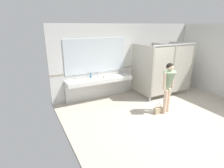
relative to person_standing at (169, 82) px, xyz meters
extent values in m
cube|color=#B2A899|center=(0.05, -0.27, -1.06)|extent=(6.37, 5.60, 0.10)
cube|color=silver|center=(0.05, 2.29, 0.35)|extent=(6.37, 0.12, 2.73)
cube|color=#9E937F|center=(0.05, 2.23, 0.04)|extent=(6.37, 0.01, 0.06)
cube|color=silver|center=(-1.45, 1.93, -0.24)|extent=(2.45, 0.56, 0.14)
cube|color=silver|center=(-1.45, 2.17, -0.66)|extent=(2.45, 0.08, 0.70)
cube|color=beige|center=(-2.26, 1.90, -0.22)|extent=(0.42, 0.31, 0.11)
cylinder|color=silver|center=(-2.26, 2.12, -0.12)|extent=(0.04, 0.04, 0.11)
cylinder|color=silver|center=(-2.26, 2.07, -0.07)|extent=(0.03, 0.11, 0.03)
sphere|color=silver|center=(-2.19, 2.13, -0.14)|extent=(0.04, 0.04, 0.04)
cube|color=beige|center=(-1.45, 1.90, -0.22)|extent=(0.42, 0.31, 0.11)
cylinder|color=silver|center=(-1.45, 2.12, -0.12)|extent=(0.04, 0.04, 0.11)
cylinder|color=silver|center=(-1.45, 2.07, -0.07)|extent=(0.03, 0.11, 0.03)
sphere|color=silver|center=(-1.38, 2.13, -0.14)|extent=(0.04, 0.04, 0.04)
cube|color=beige|center=(-0.63, 1.90, -0.22)|extent=(0.42, 0.31, 0.11)
cylinder|color=silver|center=(-0.63, 2.12, -0.12)|extent=(0.04, 0.04, 0.11)
cylinder|color=silver|center=(-0.63, 2.07, -0.07)|extent=(0.03, 0.11, 0.03)
sphere|color=silver|center=(-0.56, 2.13, -0.14)|extent=(0.04, 0.04, 0.04)
cube|color=silver|center=(-1.45, 2.22, 0.60)|extent=(2.35, 0.02, 1.24)
cube|color=#B2AD9E|center=(0.10, 1.54, 0.04)|extent=(0.03, 1.34, 1.87)
cylinder|color=silver|center=(0.10, 0.94, -0.95)|extent=(0.05, 0.05, 0.12)
cube|color=#B2AD9E|center=(1.09, 1.54, 0.04)|extent=(0.03, 1.34, 1.87)
cylinder|color=silver|center=(1.09, 0.94, -0.95)|extent=(0.05, 0.05, 0.12)
cube|color=#B2AD9E|center=(2.08, 1.54, 0.04)|extent=(0.03, 1.34, 1.87)
cylinder|color=silver|center=(2.08, 0.94, -0.95)|extent=(0.05, 0.05, 0.12)
cube|color=#B2AD9E|center=(0.60, 0.91, 0.04)|extent=(0.91, 0.03, 1.77)
cube|color=#B2AD9E|center=(1.58, 0.91, 0.04)|extent=(0.91, 0.03, 1.77)
cube|color=#B7BABF|center=(1.09, 0.91, 1.00)|extent=(2.03, 0.04, 0.04)
cylinder|color=beige|center=(0.09, 0.02, -0.62)|extent=(0.11, 0.11, 0.79)
cylinder|color=beige|center=(-0.09, -0.02, -0.62)|extent=(0.11, 0.11, 0.79)
cone|color=gray|center=(0.00, 0.00, 0.00)|extent=(0.49, 0.49, 0.68)
cube|color=gray|center=(0.00, 0.00, 0.30)|extent=(0.45, 0.27, 0.10)
cylinder|color=beige|center=(0.24, 0.06, 0.08)|extent=(0.08, 0.08, 0.50)
cylinder|color=beige|center=(-0.23, -0.06, 0.08)|extent=(0.08, 0.08, 0.50)
sphere|color=beige|center=(0.00, 0.00, 0.47)|extent=(0.21, 0.21, 0.21)
sphere|color=black|center=(0.00, 0.01, 0.49)|extent=(0.22, 0.22, 0.22)
cube|color=tan|center=(-0.26, 0.07, -0.92)|extent=(0.28, 0.12, 0.19)
torus|color=tan|center=(-0.26, 0.07, -0.78)|extent=(0.21, 0.02, 0.21)
cylinder|color=teal|center=(-1.72, 2.10, -0.10)|extent=(0.07, 0.07, 0.15)
cylinder|color=black|center=(-1.72, 2.10, -0.01)|extent=(0.03, 0.03, 0.04)
cylinder|color=beige|center=(-1.33, 1.83, -0.12)|extent=(0.07, 0.07, 0.10)
camera|label=1|loc=(-3.92, -3.84, 1.66)|focal=28.84mm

